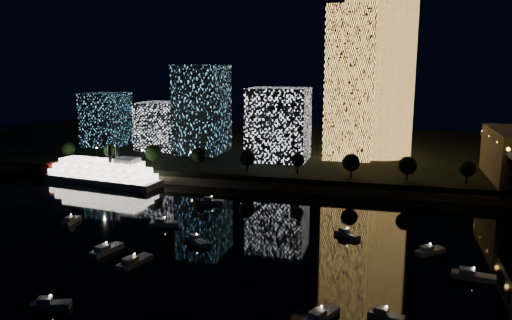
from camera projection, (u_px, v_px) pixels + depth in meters
The scene contains 10 objects.
ground at pixel (269, 287), 104.72m from camera, with size 520.00×520.00×0.00m, color black.
far_bank at pixel (342, 151), 256.03m from camera, with size 420.00×160.00×5.00m, color black.
seawall at pixel (321, 188), 182.23m from camera, with size 420.00×6.00×3.00m, color #6B5E4C.
tower_cylindrical at pixel (379, 60), 223.14m from camera, with size 34.00×34.00×85.30m.
tower_rectangular at pixel (350, 84), 217.35m from camera, with size 20.63×20.63×65.65m, color #F1AB4D.
midrise_blocks at pixel (196, 118), 235.06m from camera, with size 116.30×37.20×40.97m.
riverboat at pixel (97, 173), 196.56m from camera, with size 54.49×18.71×16.11m.
motorboats at pixel (231, 250), 123.30m from camera, with size 114.85×81.38×2.78m.
esplanade_trees at pixel (254, 158), 193.10m from camera, with size 165.83×6.67×8.83m.
street_lamps at pixel (242, 158), 200.82m from camera, with size 132.70×0.70×5.65m.
Camera 1 is at (22.64, -95.16, 46.09)m, focal length 35.00 mm.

